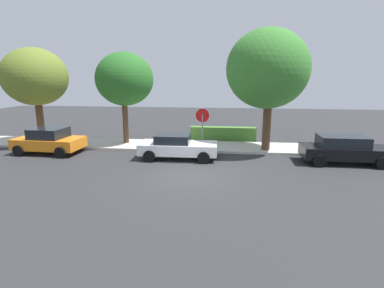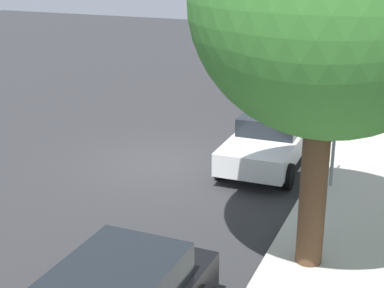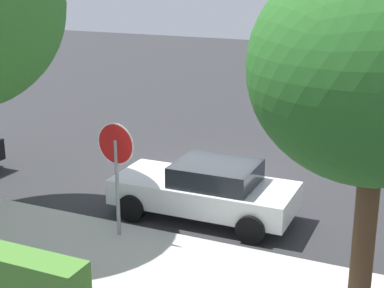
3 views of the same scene
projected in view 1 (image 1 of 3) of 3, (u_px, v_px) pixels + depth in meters
ground_plane at (191, 175)px, 13.73m from camera, size 60.00×60.00×0.00m
sidewalk_curb at (201, 146)px, 19.06m from camera, size 32.00×2.82×0.14m
stop_sign at (202, 121)px, 17.81m from camera, size 0.89×0.09×2.61m
parked_car_white at (177, 146)px, 16.38m from camera, size 4.23×2.01×1.36m
parked_car_black at (344, 149)px, 15.45m from camera, size 4.35×2.00×1.46m
parked_car_orange at (49, 141)px, 17.53m from camera, size 3.90×2.27×1.50m
street_tree_near_corner at (268, 69)px, 17.05m from camera, size 4.71×4.71×7.12m
street_tree_mid_block at (35, 77)px, 19.05m from camera, size 4.04×4.04×6.22m
street_tree_far at (125, 79)px, 19.01m from camera, size 3.65×3.65×5.95m
fire_hydrant at (350, 149)px, 17.09m from camera, size 0.30×0.22×0.72m
front_yard_hedge at (223, 134)px, 20.77m from camera, size 4.51×0.62×1.01m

